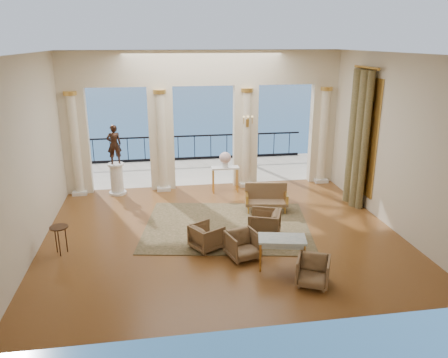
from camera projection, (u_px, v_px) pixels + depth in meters
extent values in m
plane|color=#492A0E|center=(222.00, 232.00, 11.39)|extent=(9.00, 9.00, 0.00)
plane|color=beige|center=(260.00, 208.00, 6.95)|extent=(9.00, 0.00, 9.00)
plane|color=beige|center=(29.00, 156.00, 10.03)|extent=(0.00, 8.00, 8.00)
plane|color=beige|center=(392.00, 142.00, 11.39)|extent=(0.00, 8.00, 8.00)
plane|color=white|center=(222.00, 53.00, 10.02)|extent=(9.00, 9.00, 0.00)
cube|color=#F7E5C4|center=(203.00, 68.00, 13.81)|extent=(9.00, 0.30, 1.10)
cube|color=#F7E5C4|center=(76.00, 142.00, 13.88)|extent=(0.80, 0.30, 3.40)
cylinder|color=#F7E5C4|center=(75.00, 146.00, 13.74)|extent=(0.28, 0.28, 3.20)
cylinder|color=gold|center=(70.00, 93.00, 13.24)|extent=(0.40, 0.40, 0.12)
cube|color=silver|center=(80.00, 192.00, 14.21)|extent=(0.45, 0.45, 0.12)
cube|color=#F7E5C4|center=(162.00, 139.00, 14.29)|extent=(0.80, 0.30, 3.40)
cylinder|color=#F7E5C4|center=(162.00, 143.00, 14.15)|extent=(0.28, 0.28, 3.20)
cylinder|color=gold|center=(160.00, 92.00, 13.64)|extent=(0.40, 0.40, 0.12)
cube|color=silver|center=(164.00, 188.00, 14.62)|extent=(0.45, 0.45, 0.12)
cube|color=#F7E5C4|center=(245.00, 136.00, 14.71)|extent=(0.80, 0.30, 3.40)
cylinder|color=#F7E5C4|center=(246.00, 140.00, 14.57)|extent=(0.28, 0.28, 3.20)
cylinder|color=gold|center=(247.00, 90.00, 14.07)|extent=(0.40, 0.40, 0.12)
cube|color=silver|center=(246.00, 184.00, 15.04)|extent=(0.45, 0.45, 0.12)
cube|color=#F7E5C4|center=(321.00, 133.00, 15.12)|extent=(0.80, 0.30, 3.40)
cylinder|color=#F7E5C4|center=(323.00, 137.00, 14.98)|extent=(0.28, 0.28, 3.20)
cylinder|color=gold|center=(327.00, 89.00, 14.47)|extent=(0.40, 0.40, 0.12)
cube|color=silver|center=(320.00, 180.00, 15.45)|extent=(0.45, 0.45, 0.12)
cube|color=#B5AC97|center=(199.00, 171.00, 16.86)|extent=(10.00, 3.60, 0.10)
cube|color=black|center=(194.00, 136.00, 18.05)|extent=(9.00, 0.06, 0.06)
cube|color=black|center=(195.00, 158.00, 18.34)|extent=(9.00, 0.06, 0.10)
cylinder|color=black|center=(195.00, 148.00, 18.20)|extent=(0.03, 0.03, 1.00)
cylinder|color=black|center=(93.00, 151.00, 17.58)|extent=(0.03, 0.03, 1.00)
cylinder|color=black|center=(289.00, 144.00, 18.82)|extent=(0.03, 0.03, 1.00)
cylinder|color=#4C3823|center=(246.00, 111.00, 17.26)|extent=(0.20, 0.20, 4.20)
plane|color=#1D498D|center=(164.00, 110.00, 69.64)|extent=(160.00, 160.00, 0.00)
cylinder|color=brown|center=(365.00, 143.00, 12.42)|extent=(0.26, 0.26, 4.00)
cylinder|color=brown|center=(357.00, 139.00, 12.84)|extent=(0.32, 0.32, 4.00)
cylinder|color=brown|center=(351.00, 136.00, 13.27)|extent=(0.26, 0.26, 4.00)
cylinder|color=gold|center=(367.00, 68.00, 12.23)|extent=(0.08, 1.40, 0.08)
cube|color=gold|center=(364.00, 136.00, 12.84)|extent=(0.04, 1.60, 3.40)
cube|color=gold|center=(247.00, 123.00, 14.25)|extent=(0.10, 0.04, 0.25)
cylinder|color=gold|center=(244.00, 121.00, 14.13)|extent=(0.02, 0.02, 0.22)
cylinder|color=gold|center=(248.00, 120.00, 14.15)|extent=(0.02, 0.02, 0.22)
cylinder|color=gold|center=(252.00, 120.00, 14.17)|extent=(0.02, 0.02, 0.22)
cube|color=#2F3218|center=(227.00, 226.00, 11.76)|extent=(4.88, 4.09, 0.02)
imported|color=#40301D|center=(243.00, 244.00, 9.98)|extent=(0.82, 0.79, 0.69)
imported|color=#40301D|center=(313.00, 270.00, 8.88)|extent=(0.84, 0.82, 0.66)
imported|color=#40301D|center=(264.00, 223.00, 11.02)|extent=(0.93, 0.96, 0.78)
imported|color=#40301D|center=(207.00, 236.00, 10.42)|extent=(0.86, 0.88, 0.68)
cube|color=#40301D|center=(266.00, 203.00, 12.69)|extent=(1.29, 0.69, 0.09)
cube|color=#40301D|center=(266.00, 191.00, 12.82)|extent=(1.22, 0.27, 0.50)
cube|color=gold|center=(247.00, 198.00, 12.64)|extent=(0.15, 0.51, 0.24)
cube|color=gold|center=(286.00, 198.00, 12.63)|extent=(0.15, 0.51, 0.24)
cylinder|color=gold|center=(248.00, 210.00, 12.55)|extent=(0.05, 0.05, 0.23)
cylinder|color=gold|center=(285.00, 211.00, 12.54)|extent=(0.05, 0.05, 0.23)
cylinder|color=gold|center=(248.00, 205.00, 12.93)|extent=(0.05, 0.05, 0.23)
cylinder|color=gold|center=(283.00, 205.00, 12.92)|extent=(0.05, 0.05, 0.23)
cube|color=#98B1BB|center=(282.00, 239.00, 9.46)|extent=(1.12, 0.76, 0.05)
cylinder|color=gold|center=(260.00, 258.00, 9.37)|extent=(0.04, 0.04, 0.66)
cylinder|color=gold|center=(304.00, 259.00, 9.32)|extent=(0.04, 0.04, 0.66)
cylinder|color=gold|center=(260.00, 248.00, 9.81)|extent=(0.04, 0.04, 0.66)
cylinder|color=gold|center=(302.00, 249.00, 9.76)|extent=(0.04, 0.04, 0.66)
cylinder|color=silver|center=(118.00, 193.00, 14.24)|extent=(0.56, 0.56, 0.07)
cylinder|color=silver|center=(117.00, 179.00, 14.09)|extent=(0.41, 0.41, 0.90)
cylinder|color=silver|center=(116.00, 164.00, 13.94)|extent=(0.52, 0.52, 0.06)
imported|color=black|center=(114.00, 144.00, 13.75)|extent=(0.52, 0.40, 1.25)
cube|color=silver|center=(225.00, 168.00, 14.19)|extent=(0.90, 0.37, 0.05)
cylinder|color=gold|center=(214.00, 182.00, 14.15)|extent=(0.04, 0.04, 0.80)
cylinder|color=gold|center=(238.00, 181.00, 14.25)|extent=(0.04, 0.04, 0.80)
cylinder|color=gold|center=(213.00, 180.00, 14.39)|extent=(0.04, 0.04, 0.80)
cylinder|color=gold|center=(236.00, 179.00, 14.49)|extent=(0.04, 0.04, 0.80)
cylinder|color=white|center=(225.00, 164.00, 14.15)|extent=(0.19, 0.19, 0.24)
sphere|color=#C48F96|center=(225.00, 158.00, 14.09)|extent=(0.38, 0.38, 0.38)
cylinder|color=black|center=(59.00, 227.00, 10.07)|extent=(0.42, 0.42, 0.03)
cylinder|color=black|center=(66.00, 239.00, 10.25)|extent=(0.03, 0.03, 0.66)
cylinder|color=black|center=(56.00, 240.00, 10.22)|extent=(0.03, 0.03, 0.66)
cylinder|color=black|center=(59.00, 243.00, 10.05)|extent=(0.03, 0.03, 0.66)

